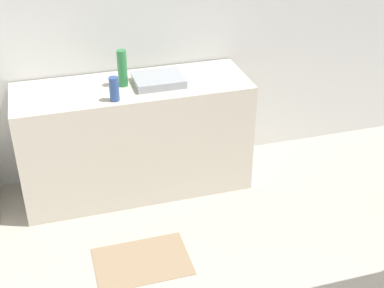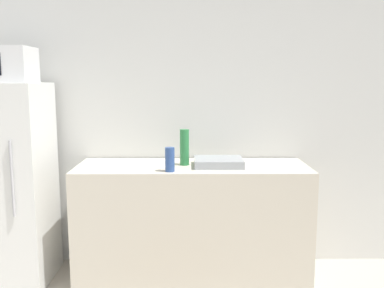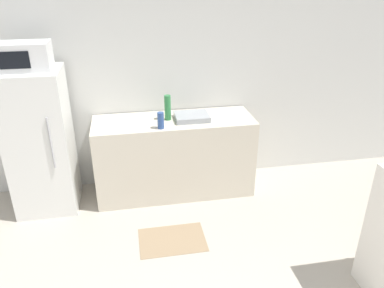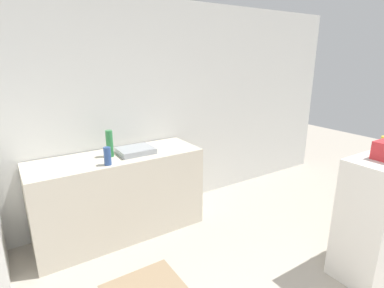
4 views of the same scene
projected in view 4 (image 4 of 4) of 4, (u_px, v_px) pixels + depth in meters
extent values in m
cube|color=silver|center=(76.00, 119.00, 3.23)|extent=(8.00, 0.06, 2.60)
cube|color=beige|center=(120.00, 195.00, 3.34)|extent=(1.82, 0.63, 0.93)
cube|color=#9EA3A8|center=(135.00, 150.00, 3.28)|extent=(0.38, 0.31, 0.06)
cylinder|color=#2D7F42|center=(110.00, 144.00, 3.14)|extent=(0.07, 0.07, 0.28)
cylinder|color=#2D4C8C|center=(107.00, 156.00, 2.91)|extent=(0.07, 0.07, 0.18)
cube|color=white|center=(378.00, 217.00, 2.70)|extent=(0.78, 0.42, 1.12)
cube|color=#937A5B|center=(143.00, 287.00, 2.63)|extent=(0.66, 0.46, 0.01)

